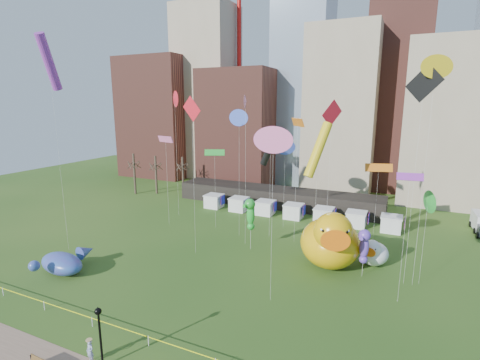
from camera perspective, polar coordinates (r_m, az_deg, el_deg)
The scene contains 31 objects.
ground at distance 32.10m, azimuth -14.22°, elevation -24.08°, with size 160.00×160.00×0.00m, color #1F4816.
skyline at distance 82.13m, azimuth 14.91°, elevation 13.58°, with size 101.00×23.00×68.00m.
pavilion at distance 67.40m, azimuth 5.84°, elevation -2.71°, with size 38.00×6.00×3.20m, color black.
vendor_tents at distance 60.57m, azimuth 8.46°, elevation -4.98°, with size 33.24×2.80×2.40m.
bare_trees at distance 77.94m, azimuth -12.97°, elevation 0.88°, with size 8.44×6.44×8.50m.
caution_tape at distance 31.71m, azimuth -14.29°, elevation -23.08°, with size 50.00×0.06×0.90m.
big_duck at distance 43.18m, azimuth 14.13°, elevation -9.24°, with size 8.81×10.21×7.22m.
small_duck at distance 45.90m, azimuth 20.36°, elevation -10.71°, with size 3.83×4.69×3.40m.
seahorse_green at distance 46.42m, azimuth 1.67°, elevation -5.03°, with size 1.82×2.04×6.82m.
seahorse_purple at distance 41.78m, azimuth 19.05°, elevation -9.49°, with size 1.57×1.82×5.48m.
whale_inflatable at distance 46.09m, azimuth -26.13°, elevation -11.60°, with size 6.29×7.69×2.62m.
lamppost at distance 29.49m, azimuth -21.29°, elevation -21.27°, with size 0.50×0.50×4.79m.
woman at distance 31.30m, azimuth -22.62°, elevation -23.72°, with size 0.65×0.42×1.77m, color white.
kite_0 at distance 43.53m, azimuth -7.63°, elevation 10.70°, with size 2.92×0.84×19.59m.
kite_1 at distance 46.39m, azimuth 0.90°, elevation 12.18°, with size 0.71×1.65×19.74m.
kite_2 at distance 49.38m, azimuth 4.87°, elevation 5.31°, with size 3.38×1.73×15.73m.
kite_3 at distance 53.33m, azimuth -4.04°, elevation 4.30°, with size 2.86×1.60×12.05m.
kite_4 at distance 41.67m, azimuth 12.23°, elevation 4.66°, with size 2.93×3.70×16.73m.
kite_5 at distance 53.60m, azimuth 7.15°, elevation 5.12°, with size 1.77×1.63×13.42m.
kite_6 at distance 47.52m, azimuth 9.12°, elevation 8.91°, with size 2.52×3.09×16.85m.
kite_7 at distance 35.68m, azimuth 25.27°, elevation 0.30°, with size 2.26×0.68×12.63m.
kite_8 at distance 59.90m, azimuth -10.30°, elevation 12.47°, with size 2.09×1.99×20.65m.
kite_9 at distance 32.19m, azimuth 5.30°, elevation 6.33°, with size 2.44×0.45×16.78m.
kite_10 at distance 39.21m, azimuth 27.05°, elevation 13.07°, with size 3.28×1.58×22.38m.
kite_11 at distance 41.07m, azimuth 27.57°, elevation -3.06°, with size 0.95×2.23×10.12m.
kite_12 at distance 39.34m, azimuth 28.56°, elevation 15.38°, with size 2.01×1.39×23.12m.
kite_13 at distance 49.33m, azimuth -0.14°, elevation 9.79°, with size 2.25×0.95×17.93m.
kite_14 at distance 50.56m, azimuth 21.09°, elevation 1.79°, with size 3.46×1.50×10.98m.
kite_15 at distance 49.59m, azimuth -27.97°, elevation 16.11°, with size 2.49×3.92×26.62m.
kite_16 at distance 46.05m, azimuth 14.33°, elevation 9.90°, with size 1.88×2.80×19.19m.
kite_17 at distance 55.60m, azimuth -11.70°, elevation 6.25°, with size 3.06×1.20×13.87m.
Camera 1 is at (17.07, -19.68, 18.76)m, focal length 27.00 mm.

